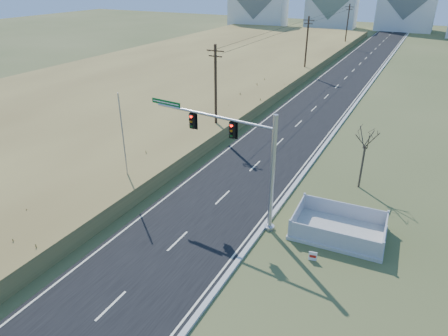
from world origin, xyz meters
TOP-DOWN VIEW (x-y plane):
  - ground at (0.00, 0.00)m, footprint 260.00×260.00m
  - road at (0.00, 50.00)m, footprint 8.00×180.00m
  - curb at (4.15, 50.00)m, footprint 0.30×180.00m
  - reed_marsh at (-24.00, 40.00)m, footprint 38.00×110.00m
  - utility_pole_near at (-6.50, 15.00)m, footprint 1.80×0.26m
  - utility_pole_mid at (-6.50, 45.00)m, footprint 1.80×0.26m
  - utility_pole_far at (-6.50, 75.00)m, footprint 1.80×0.26m
  - condo_nw at (-38.00, 100.00)m, footprint 17.69×13.38m
  - condo_nnw at (-18.00, 108.00)m, footprint 14.93×11.17m
  - condo_n at (2.00, 112.00)m, footprint 15.27×10.20m
  - traffic_signal_mast at (2.61, 2.12)m, footprint 9.69×1.34m
  - fence_enclosure at (8.58, 3.41)m, footprint 5.90×4.19m
  - open_sign at (7.89, 0.09)m, footprint 0.47×0.15m
  - flagpole at (-7.00, 1.90)m, footprint 0.34×0.34m
  - bare_tree at (8.58, 10.37)m, footprint 1.94×1.94m

SIDE VIEW (x-z plane):
  - ground at x=0.00m, z-range 0.00..0.00m
  - road at x=0.00m, z-range 0.00..0.06m
  - curb at x=4.15m, z-range 0.00..0.18m
  - fence_enclosure at x=8.58m, z-range -0.38..0.91m
  - open_sign at x=7.89m, z-range 0.02..0.60m
  - reed_marsh at x=-24.00m, z-range 0.00..1.30m
  - flagpole at x=-7.00m, z-range -0.76..6.78m
  - bare_tree at x=8.58m, z-range 1.57..6.70m
  - utility_pole_near at x=-6.50m, z-range 0.18..9.18m
  - utility_pole_mid at x=-6.50m, z-range 0.18..9.18m
  - utility_pole_far at x=-6.50m, z-range 0.18..9.18m
  - traffic_signal_mast at x=2.61m, z-range 0.83..8.58m
  - condo_nnw at x=-18.00m, z-range -1.58..15.45m
  - condo_n at x=2.00m, z-range -1.66..16.88m
  - condo_nw at x=-38.00m, z-range -1.82..17.23m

